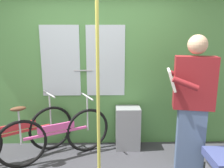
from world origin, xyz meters
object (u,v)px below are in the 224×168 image
object	(u,v)px
passenger_reading_newspaper	(192,103)
bicycle_near_door	(56,135)
trash_bin_by_wall	(128,128)
handrail_pole	(98,93)
bicycle_leaning_behind	(15,135)

from	to	relation	value
passenger_reading_newspaper	bicycle_near_door	bearing A→B (deg)	0.85
trash_bin_by_wall	handrail_pole	xyz separation A→B (m)	(-0.42, -1.05, 0.86)
bicycle_near_door	bicycle_leaning_behind	bearing A→B (deg)	154.63
bicycle_near_door	passenger_reading_newspaper	distance (m)	1.94
handrail_pole	bicycle_near_door	bearing A→B (deg)	130.73
bicycle_leaning_behind	trash_bin_by_wall	distance (m)	1.68
passenger_reading_newspaper	trash_bin_by_wall	distance (m)	1.16
handrail_pole	passenger_reading_newspaper	bearing A→B (deg)	19.52
passenger_reading_newspaper	handrail_pole	distance (m)	1.27
bicycle_near_door	handrail_pole	size ratio (longest dim) A/B	0.63
handrail_pole	bicycle_leaning_behind	bearing A→B (deg)	149.18
bicycle_leaning_behind	handrail_pole	xyz separation A→B (m)	(1.23, -0.73, 0.82)
bicycle_near_door	bicycle_leaning_behind	world-z (taller)	bicycle_leaning_behind
trash_bin_by_wall	handrail_pole	world-z (taller)	handrail_pole
bicycle_near_door	trash_bin_by_wall	distance (m)	1.11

